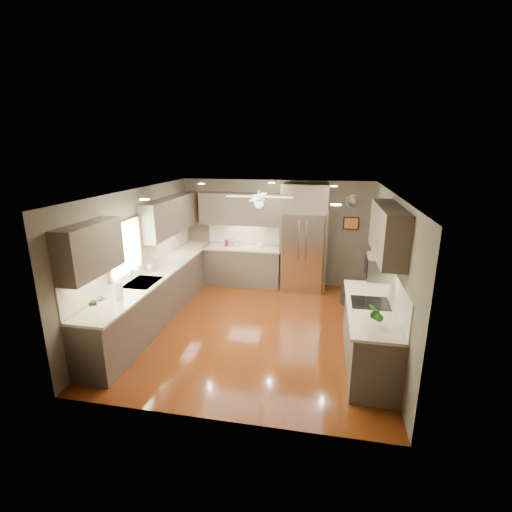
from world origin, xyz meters
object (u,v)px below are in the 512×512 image
(paper_towel, at_px, (119,290))
(canister_a, at_px, (227,243))
(canister_c, at_px, (238,243))
(microwave, at_px, (380,267))
(potted_plant_right, at_px, (376,313))
(canister_b, at_px, (232,244))
(soap_bottle, at_px, (151,266))
(stool, at_px, (353,295))
(bowl, at_px, (260,247))
(potted_plant_left, at_px, (99,301))
(refrigerator, at_px, (304,240))

(paper_towel, bearing_deg, canister_a, 77.09)
(canister_c, xyz_separation_m, microwave, (2.88, -2.75, 0.45))
(potted_plant_right, bearing_deg, canister_b, 128.71)
(soap_bottle, bearing_deg, stool, 17.50)
(bowl, height_order, stool, bowl)
(paper_towel, bearing_deg, canister_b, 74.80)
(potted_plant_left, xyz_separation_m, paper_towel, (0.03, 0.48, -0.01))
(microwave, bearing_deg, soap_bottle, 170.67)
(canister_a, distance_m, soap_bottle, 2.29)
(bowl, xyz_separation_m, microwave, (2.35, -2.76, 0.52))
(canister_a, xyz_separation_m, canister_b, (0.14, -0.02, -0.01))
(canister_a, relative_size, refrigerator, 0.06)
(bowl, bearing_deg, potted_plant_left, -112.59)
(potted_plant_right, distance_m, microwave, 0.96)
(soap_bottle, xyz_separation_m, potted_plant_right, (3.97, -1.55, 0.07))
(refrigerator, bearing_deg, canister_c, 178.42)
(canister_b, height_order, potted_plant_right, potted_plant_right)
(bowl, distance_m, refrigerator, 1.05)
(paper_towel, bearing_deg, canister_c, 72.64)
(soap_bottle, distance_m, microwave, 4.18)
(soap_bottle, height_order, microwave, microwave)
(stool, bearing_deg, potted_plant_left, -140.93)
(microwave, bearing_deg, bowl, 130.47)
(canister_a, height_order, stool, canister_a)
(soap_bottle, bearing_deg, microwave, -9.33)
(potted_plant_right, height_order, stool, potted_plant_right)
(canister_a, distance_m, microwave, 4.22)
(canister_b, xyz_separation_m, microwave, (3.02, -2.74, 0.47))
(potted_plant_right, xyz_separation_m, bowl, (-2.22, 3.63, -0.14))
(canister_a, distance_m, potted_plant_right, 4.74)
(canister_c, bearing_deg, refrigerator, -1.58)
(microwave, bearing_deg, paper_towel, -170.02)
(canister_b, height_order, soap_bottle, soap_bottle)
(soap_bottle, xyz_separation_m, microwave, (4.10, -0.67, 0.45))
(bowl, relative_size, stool, 0.38)
(canister_a, xyz_separation_m, microwave, (3.16, -2.76, 0.46))
(canister_b, distance_m, canister_c, 0.15)
(bowl, bearing_deg, paper_towel, -114.89)
(canister_b, bearing_deg, paper_towel, -105.20)
(potted_plant_right, bearing_deg, bowl, 121.48)
(potted_plant_left, relative_size, stool, 0.60)
(canister_b, bearing_deg, microwave, -42.16)
(potted_plant_left, bearing_deg, bowl, 67.41)
(canister_a, relative_size, potted_plant_right, 0.48)
(canister_c, height_order, microwave, microwave)
(soap_bottle, distance_m, potted_plant_right, 4.26)
(potted_plant_left, relative_size, potted_plant_right, 0.96)
(refrigerator, height_order, stool, refrigerator)
(canister_b, height_order, paper_towel, paper_towel)
(potted_plant_right, xyz_separation_m, refrigerator, (-1.20, 3.58, 0.09))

